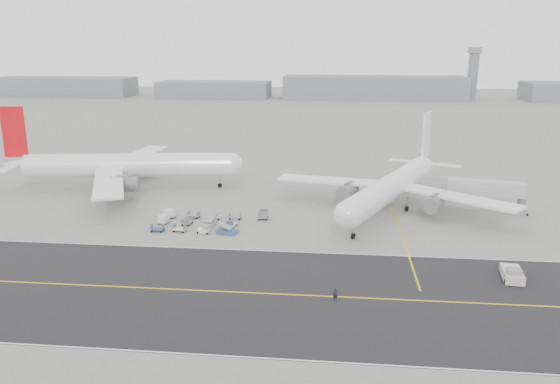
# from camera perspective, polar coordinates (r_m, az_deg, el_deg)

# --- Properties ---
(ground) EXTENTS (700.00, 700.00, 0.00)m
(ground) POSITION_cam_1_polar(r_m,az_deg,el_deg) (93.49, -5.48, -5.50)
(ground) COLOR gray
(ground) RESTS_ON ground
(taxiway) EXTENTS (220.00, 59.00, 0.03)m
(taxiway) POSITION_cam_1_polar(r_m,az_deg,el_deg) (76.35, -4.39, -10.40)
(taxiway) COLOR #272729
(taxiway) RESTS_ON ground
(horizon_buildings) EXTENTS (520.00, 28.00, 28.00)m
(horizon_buildings) POSITION_cam_1_polar(r_m,az_deg,el_deg) (347.44, 8.02, 9.61)
(horizon_buildings) COLOR gray
(horizon_buildings) RESTS_ON ground
(control_tower) EXTENTS (7.00, 7.00, 31.25)m
(control_tower) POSITION_cam_1_polar(r_m,az_deg,el_deg) (360.55, 19.51, 11.70)
(control_tower) COLOR gray
(control_tower) RESTS_ON ground
(airliner_a) EXTENTS (55.98, 55.01, 19.39)m
(airliner_a) POSITION_cam_1_polar(r_m,az_deg,el_deg) (132.69, -16.05, 2.70)
(airliner_a) COLOR white
(airliner_a) RESTS_ON ground
(airliner_b) EXTENTS (47.15, 48.31, 17.70)m
(airliner_b) POSITION_cam_1_polar(r_m,az_deg,el_deg) (113.52, 11.77, 0.68)
(airliner_b) COLOR white
(airliner_b) RESTS_ON ground
(pushback_tug) EXTENTS (3.27, 7.37, 2.08)m
(pushback_tug) POSITION_cam_1_polar(r_m,az_deg,el_deg) (86.40, 23.11, -7.89)
(pushback_tug) COLOR beige
(pushback_tug) RESTS_ON ground
(jet_bridge) EXTENTS (17.36, 6.44, 6.47)m
(jet_bridge) POSITION_cam_1_polar(r_m,az_deg,el_deg) (117.92, 20.55, 0.26)
(jet_bridge) COLOR gray
(jet_bridge) RESTS_ON ground
(gse_cluster) EXTENTS (21.62, 17.15, 1.81)m
(gse_cluster) POSITION_cam_1_polar(r_m,az_deg,el_deg) (103.92, -8.55, -3.46)
(gse_cluster) COLOR gray
(gse_cluster) RESTS_ON ground
(stray_dolly) EXTENTS (1.87, 2.89, 1.73)m
(stray_dolly) POSITION_cam_1_polar(r_m,az_deg,el_deg) (106.56, -1.77, -2.81)
(stray_dolly) COLOR silver
(stray_dolly) RESTS_ON ground
(ground_crew_a) EXTENTS (0.78, 0.62, 1.86)m
(ground_crew_a) POSITION_cam_1_polar(r_m,az_deg,el_deg) (73.77, 5.81, -10.60)
(ground_crew_a) COLOR black
(ground_crew_a) RESTS_ON ground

